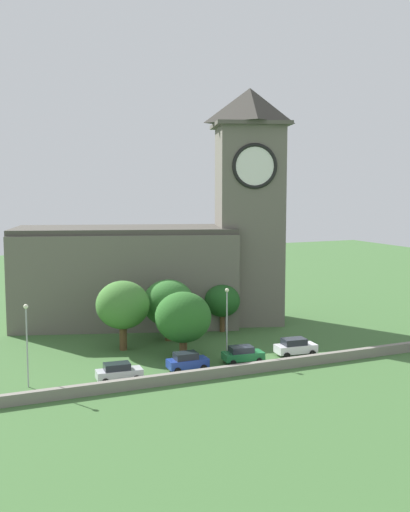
# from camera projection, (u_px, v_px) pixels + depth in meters

# --- Properties ---
(ground_plane) EXTENTS (200.00, 200.00, 0.00)m
(ground_plane) POSITION_uv_depth(u_px,v_px,m) (194.00, 333.00, 79.93)
(ground_plane) COLOR #3D6633
(church) EXTENTS (37.67, 21.61, 31.40)m
(church) POSITION_uv_depth(u_px,v_px,m) (168.00, 251.00, 85.19)
(church) COLOR #666056
(church) RESTS_ON ground
(quay_barrier) EXTENTS (53.44, 0.70, 1.03)m
(quay_barrier) POSITION_uv_depth(u_px,v_px,m) (262.00, 366.00, 63.77)
(quay_barrier) COLOR gray
(quay_barrier) RESTS_ON ground
(car_silver) EXTENTS (4.52, 2.33, 1.77)m
(car_silver) POSITION_uv_depth(u_px,v_px,m) (119.00, 372.00, 60.68)
(car_silver) COLOR silver
(car_silver) RESTS_ON ground
(car_blue) EXTENTS (4.16, 2.18, 1.88)m
(car_blue) POSITION_uv_depth(u_px,v_px,m) (187.00, 361.00, 64.07)
(car_blue) COLOR #233D9E
(car_blue) RESTS_ON ground
(car_green) EXTENTS (4.48, 2.69, 1.76)m
(car_green) POSITION_uv_depth(u_px,v_px,m) (243.00, 354.00, 66.92)
(car_green) COLOR #1E6B38
(car_green) RESTS_ON ground
(car_white) EXTENTS (4.69, 2.63, 1.92)m
(car_white) POSITION_uv_depth(u_px,v_px,m) (295.00, 347.00, 69.69)
(car_white) COLOR silver
(car_white) RESTS_ON ground
(streetlamp_west_end) EXTENTS (0.44, 0.44, 7.85)m
(streetlamp_west_end) POSITION_uv_depth(u_px,v_px,m) (27.00, 333.00, 58.34)
(streetlamp_west_end) COLOR #9EA0A5
(streetlamp_west_end) RESTS_ON ground
(streetlamp_west_mid) EXTENTS (0.44, 0.44, 7.66)m
(streetlamp_west_mid) POSITION_uv_depth(u_px,v_px,m) (227.00, 312.00, 68.26)
(streetlamp_west_mid) COLOR #9EA0A5
(streetlamp_west_mid) RESTS_ON ground
(tree_churchyard) EXTENTS (4.54, 4.54, 6.04)m
(tree_churchyard) POSITION_uv_depth(u_px,v_px,m) (222.00, 301.00, 80.50)
(tree_churchyard) COLOR brown
(tree_churchyard) RESTS_ON ground
(tree_by_tower) EXTENTS (6.21, 6.21, 7.40)m
(tree_by_tower) POSITION_uv_depth(u_px,v_px,m) (168.00, 303.00, 75.91)
(tree_by_tower) COLOR brown
(tree_by_tower) RESTS_ON ground
(tree_riverside_west) EXTENTS (6.07, 6.07, 7.94)m
(tree_riverside_west) POSITION_uv_depth(u_px,v_px,m) (123.00, 305.00, 71.48)
(tree_riverside_west) COLOR brown
(tree_riverside_west) RESTS_ON ground
(tree_riverside_east) EXTENTS (6.12, 6.12, 7.22)m
(tree_riverside_east) POSITION_uv_depth(u_px,v_px,m) (183.00, 317.00, 68.45)
(tree_riverside_east) COLOR brown
(tree_riverside_east) RESTS_ON ground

